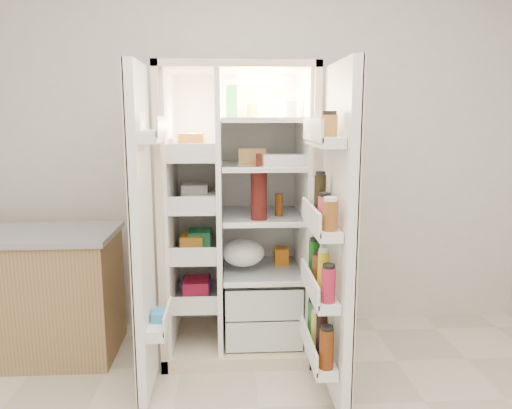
{
  "coord_description": "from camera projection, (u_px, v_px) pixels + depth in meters",
  "views": [
    {
      "loc": [
        -0.14,
        -1.41,
        1.49
      ],
      "look_at": [
        0.01,
        1.25,
        1.01
      ],
      "focal_mm": 34.0,
      "sensor_mm": 36.0,
      "label": 1
    }
  ],
  "objects": [
    {
      "name": "wall_back",
      "position": [
        249.0,
        138.0,
        3.38
      ],
      "size": [
        4.0,
        0.02,
        2.7
      ],
      "primitive_type": "cube",
      "color": "silver",
      "rests_on": "floor"
    },
    {
      "name": "kitchen_counter",
      "position": [
        28.0,
        294.0,
        3.03
      ],
      "size": [
        1.11,
        0.59,
        0.8
      ],
      "color": "#A17B50",
      "rests_on": "floor"
    },
    {
      "name": "freezer_door",
      "position": [
        143.0,
        236.0,
        2.5
      ],
      "size": [
        0.15,
        0.4,
        1.72
      ],
      "color": "white",
      "rests_on": "floor"
    },
    {
      "name": "fridge_door",
      "position": [
        334.0,
        242.0,
        2.47
      ],
      "size": [
        0.17,
        0.58,
        1.72
      ],
      "color": "white",
      "rests_on": "floor"
    },
    {
      "name": "refrigerator",
      "position": [
        240.0,
        235.0,
        3.14
      ],
      "size": [
        0.92,
        0.7,
        1.8
      ],
      "color": "beige",
      "rests_on": "floor"
    }
  ]
}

